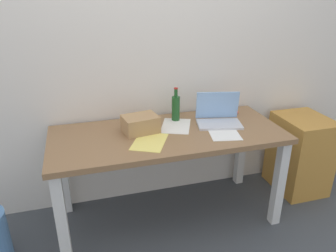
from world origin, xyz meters
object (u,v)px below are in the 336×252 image
object	(u,v)px
desk	(168,145)
filing_cabinet	(300,154)
cardboard_box	(140,124)
laptop_right	(218,117)
beer_bottle	(176,108)
computer_mouse	(233,111)

from	to	relation	value
desk	filing_cabinet	xyz separation A→B (m)	(1.26, 0.08, -0.30)
desk	cardboard_box	xyz separation A→B (m)	(-0.19, 0.07, 0.16)
desk	filing_cabinet	bearing A→B (deg)	3.64
cardboard_box	filing_cabinet	distance (m)	1.52
laptop_right	filing_cabinet	distance (m)	0.96
desk	laptop_right	distance (m)	0.45
laptop_right	beer_bottle	bearing A→B (deg)	152.35
beer_bottle	computer_mouse	xyz separation A→B (m)	(0.51, 0.01, -0.09)
computer_mouse	cardboard_box	xyz separation A→B (m)	(-0.83, -0.16, 0.04)
beer_bottle	cardboard_box	world-z (taller)	beer_bottle
laptop_right	computer_mouse	world-z (taller)	laptop_right
cardboard_box	laptop_right	bearing A→B (deg)	-1.13
beer_bottle	cardboard_box	bearing A→B (deg)	-155.35
beer_bottle	computer_mouse	distance (m)	0.52
laptop_right	cardboard_box	world-z (taller)	laptop_right
computer_mouse	filing_cabinet	distance (m)	0.77
cardboard_box	filing_cabinet	xyz separation A→B (m)	(1.45, 0.01, -0.47)
laptop_right	computer_mouse	size ratio (longest dim) A/B	3.73
desk	laptop_right	bearing A→B (deg)	7.35
laptop_right	beer_bottle	size ratio (longest dim) A/B	1.39
cardboard_box	computer_mouse	bearing A→B (deg)	10.75
computer_mouse	cardboard_box	distance (m)	0.84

